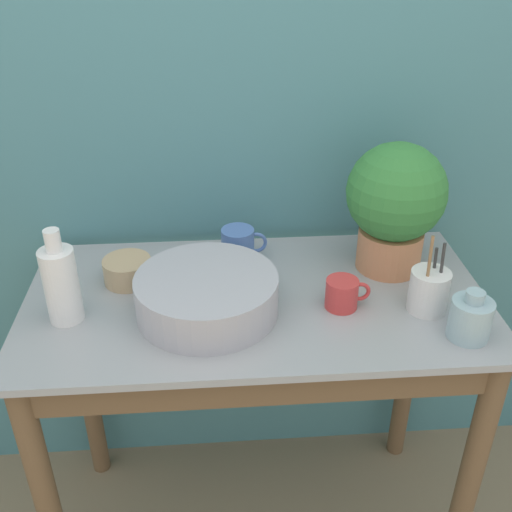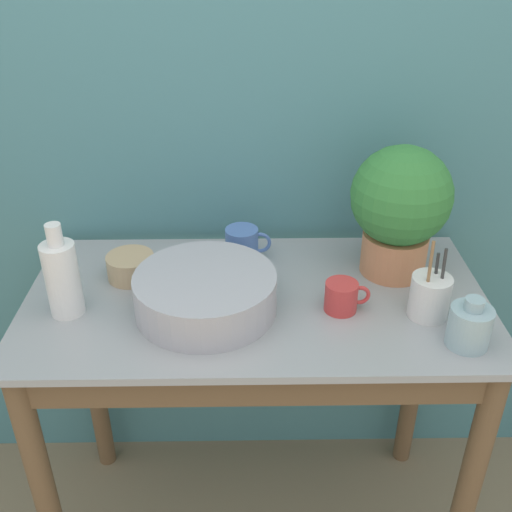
{
  "view_description": "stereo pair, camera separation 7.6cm",
  "coord_description": "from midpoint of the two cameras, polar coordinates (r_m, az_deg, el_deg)",
  "views": [
    {
      "loc": [
        -0.1,
        -0.97,
        1.76
      ],
      "look_at": [
        0.0,
        0.31,
        1.02
      ],
      "focal_mm": 42.0,
      "sensor_mm": 36.0,
      "label": 1
    },
    {
      "loc": [
        -0.02,
        -0.97,
        1.76
      ],
      "look_at": [
        0.0,
        0.31,
        1.02
      ],
      "focal_mm": 42.0,
      "sensor_mm": 36.0,
      "label": 2
    }
  ],
  "objects": [
    {
      "name": "counter_table",
      "position": [
        1.65,
        1.35,
        -10.18
      ],
      "size": [
        1.19,
        0.62,
        0.9
      ],
      "color": "brown",
      "rests_on": "ground_plane"
    },
    {
      "name": "potted_plant",
      "position": [
        1.61,
        14.88,
        4.66
      ],
      "size": [
        0.26,
        0.26,
        0.36
      ],
      "color": "tan",
      "rests_on": "counter_table"
    },
    {
      "name": "bowl_small_tan",
      "position": [
        1.63,
        -10.54,
        -1.01
      ],
      "size": [
        0.13,
        0.13,
        0.07
      ],
      "color": "tan",
      "rests_on": "counter_table"
    },
    {
      "name": "mug_blue",
      "position": [
        1.68,
        0.02,
        1.11
      ],
      "size": [
        0.13,
        0.09,
        0.1
      ],
      "color": "#4C70B7",
      "rests_on": "counter_table"
    },
    {
      "name": "utensil_cup",
      "position": [
        1.52,
        17.61,
        -3.69
      ],
      "size": [
        0.1,
        0.1,
        0.21
      ],
      "color": "silver",
      "rests_on": "counter_table"
    },
    {
      "name": "bowl_wash_large",
      "position": [
        1.47,
        -3.35,
        -3.57
      ],
      "size": [
        0.35,
        0.35,
        0.1
      ],
      "color": "#A8A8B2",
      "rests_on": "counter_table"
    },
    {
      "name": "bottle_tall",
      "position": [
        1.49,
        -16.59,
        -1.96
      ],
      "size": [
        0.08,
        0.08,
        0.24
      ],
      "color": "white",
      "rests_on": "counter_table"
    },
    {
      "name": "wall_back",
      "position": [
        1.74,
        1.08,
        11.34
      ],
      "size": [
        6.0,
        0.05,
        2.4
      ],
      "color": "teal",
      "rests_on": "ground_plane"
    },
    {
      "name": "bottle_short",
      "position": [
        1.45,
        21.11,
        -6.24
      ],
      "size": [
        0.1,
        0.1,
        0.12
      ],
      "color": "#93B2BC",
      "rests_on": "counter_table"
    },
    {
      "name": "mug_red",
      "position": [
        1.5,
        9.64,
        -3.84
      ],
      "size": [
        0.11,
        0.08,
        0.08
      ],
      "color": "#C63838",
      "rests_on": "counter_table"
    }
  ]
}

